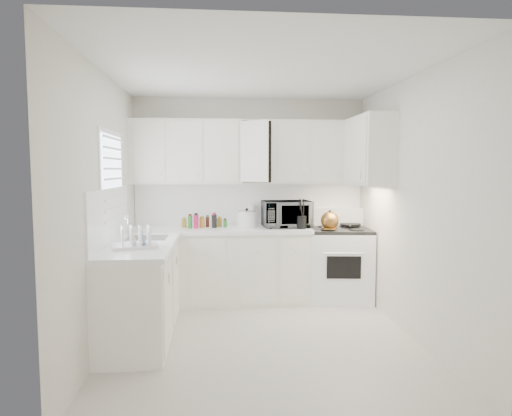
{
  "coord_description": "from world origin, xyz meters",
  "views": [
    {
      "loc": [
        -0.44,
        -4.26,
        1.69
      ],
      "look_at": [
        0.0,
        0.7,
        1.25
      ],
      "focal_mm": 31.3,
      "sensor_mm": 36.0,
      "label": 1
    }
  ],
  "objects": [
    {
      "name": "floor",
      "position": [
        0.0,
        0.0,
        0.0
      ],
      "size": [
        3.2,
        3.2,
        0.0
      ],
      "primitive_type": "plane",
      "color": "beige",
      "rests_on": "ground"
    },
    {
      "name": "ceiling",
      "position": [
        0.0,
        0.0,
        2.6
      ],
      "size": [
        3.2,
        3.2,
        0.0
      ],
      "primitive_type": "plane",
      "rotation": [
        3.14,
        0.0,
        0.0
      ],
      "color": "white",
      "rests_on": "ground"
    },
    {
      "name": "wall_back",
      "position": [
        0.0,
        1.6,
        1.3
      ],
      "size": [
        3.0,
        0.0,
        3.0
      ],
      "primitive_type": "plane",
      "rotation": [
        1.57,
        0.0,
        0.0
      ],
      "color": "silver",
      "rests_on": "ground"
    },
    {
      "name": "wall_front",
      "position": [
        0.0,
        -1.6,
        1.3
      ],
      "size": [
        3.0,
        0.0,
        3.0
      ],
      "primitive_type": "plane",
      "rotation": [
        -1.57,
        0.0,
        0.0
      ],
      "color": "silver",
      "rests_on": "ground"
    },
    {
      "name": "wall_left",
      "position": [
        -1.5,
        0.0,
        1.3
      ],
      "size": [
        0.0,
        3.2,
        3.2
      ],
      "primitive_type": "plane",
      "rotation": [
        1.57,
        0.0,
        1.57
      ],
      "color": "silver",
      "rests_on": "ground"
    },
    {
      "name": "wall_right",
      "position": [
        1.5,
        0.0,
        1.3
      ],
      "size": [
        0.0,
        3.2,
        3.2
      ],
      "primitive_type": "plane",
      "rotation": [
        1.57,
        0.0,
        -1.57
      ],
      "color": "silver",
      "rests_on": "ground"
    },
    {
      "name": "window_blinds",
      "position": [
        -1.48,
        0.35,
        1.55
      ],
      "size": [
        0.06,
        0.96,
        1.06
      ],
      "primitive_type": null,
      "color": "white",
      "rests_on": "wall_left"
    },
    {
      "name": "lower_cabinets_back",
      "position": [
        -0.39,
        1.3,
        0.45
      ],
      "size": [
        2.22,
        0.6,
        0.9
      ],
      "primitive_type": null,
      "color": "white",
      "rests_on": "floor"
    },
    {
      "name": "lower_cabinets_left",
      "position": [
        -1.2,
        0.2,
        0.45
      ],
      "size": [
        0.6,
        1.6,
        0.9
      ],
      "primitive_type": null,
      "color": "white",
      "rests_on": "floor"
    },
    {
      "name": "countertop_back",
      "position": [
        -0.39,
        1.29,
        0.93
      ],
      "size": [
        2.24,
        0.64,
        0.05
      ],
      "primitive_type": "cube",
      "color": "white",
      "rests_on": "lower_cabinets_back"
    },
    {
      "name": "countertop_left",
      "position": [
        -1.19,
        0.2,
        0.93
      ],
      "size": [
        0.64,
        1.62,
        0.05
      ],
      "primitive_type": "cube",
      "color": "white",
      "rests_on": "lower_cabinets_left"
    },
    {
      "name": "backsplash_back",
      "position": [
        0.0,
        1.59,
        1.23
      ],
      "size": [
        2.98,
        0.02,
        0.55
      ],
      "primitive_type": "cube",
      "color": "white",
      "rests_on": "wall_back"
    },
    {
      "name": "backsplash_left",
      "position": [
        -1.49,
        0.2,
        1.23
      ],
      "size": [
        0.02,
        1.6,
        0.55
      ],
      "primitive_type": "cube",
      "color": "white",
      "rests_on": "wall_left"
    },
    {
      "name": "upper_cabinets_back",
      "position": [
        0.0,
        1.44,
        1.5
      ],
      "size": [
        3.0,
        0.33,
        0.8
      ],
      "primitive_type": null,
      "color": "white",
      "rests_on": "wall_back"
    },
    {
      "name": "upper_cabinets_right",
      "position": [
        1.33,
        0.82,
        1.5
      ],
      "size": [
        0.33,
        0.9,
        0.8
      ],
      "primitive_type": null,
      "color": "white",
      "rests_on": "wall_right"
    },
    {
      "name": "sink",
      "position": [
        -1.19,
        0.55,
        1.07
      ],
      "size": [
        0.42,
        0.38,
        0.3
      ],
      "primitive_type": null,
      "color": "gray",
      "rests_on": "countertop_left"
    },
    {
      "name": "stove",
      "position": [
        1.13,
        1.26,
        0.59
      ],
      "size": [
        0.84,
        0.72,
        1.18
      ],
      "primitive_type": null,
      "rotation": [
        0.0,
        0.0,
        -0.12
      ],
      "color": "white",
      "rests_on": "floor"
    },
    {
      "name": "tea_kettle",
      "position": [
        0.95,
        1.1,
        1.07
      ],
      "size": [
        0.31,
        0.27,
        0.26
      ],
      "primitive_type": null,
      "rotation": [
        0.0,
        0.0,
        0.15
      ],
      "color": "olive",
      "rests_on": "stove"
    },
    {
      "name": "frying_pan",
      "position": [
        1.31,
        1.42,
        0.97
      ],
      "size": [
        0.4,
        0.52,
        0.04
      ],
      "primitive_type": null,
      "rotation": [
        0.0,
        0.0,
        -0.32
      ],
      "color": "black",
      "rests_on": "stove"
    },
    {
      "name": "microwave",
      "position": [
        0.45,
        1.32,
        1.15
      ],
      "size": [
        0.62,
        0.37,
        0.41
      ],
      "primitive_type": "imported",
      "rotation": [
        0.0,
        0.0,
        0.07
      ],
      "color": "gray",
      "rests_on": "countertop_back"
    },
    {
      "name": "rice_cooker",
      "position": [
        -0.06,
        1.33,
        1.07
      ],
      "size": [
        0.29,
        0.29,
        0.24
      ],
      "primitive_type": null,
      "rotation": [
        0.0,
        0.0,
        -0.25
      ],
      "color": "white",
      "rests_on": "countertop_back"
    },
    {
      "name": "paper_towel",
      "position": [
        0.02,
        1.52,
        1.08
      ],
      "size": [
        0.12,
        0.12,
        0.27
      ],
      "primitive_type": "cylinder",
      "color": "white",
      "rests_on": "countertop_back"
    },
    {
      "name": "utensil_crock",
      "position": [
        0.6,
        1.13,
        1.14
      ],
      "size": [
        0.16,
        0.16,
        0.38
      ],
      "primitive_type": null,
      "rotation": [
        0.0,
        0.0,
        0.27
      ],
      "color": "black",
      "rests_on": "countertop_back"
    },
    {
      "name": "dish_rack",
      "position": [
        -1.21,
        -0.04,
        1.06
      ],
      "size": [
        0.47,
        0.4,
        0.22
      ],
      "primitive_type": null,
      "rotation": [
        0.0,
        0.0,
        0.25
      ],
      "color": "white",
      "rests_on": "countertop_left"
    },
    {
      "name": "spice_left_0",
      "position": [
        -0.85,
        1.42,
        1.02
      ],
      "size": [
        0.06,
        0.06,
        0.13
      ],
      "primitive_type": "cylinder",
      "color": "olive",
      "rests_on": "countertop_back"
    },
    {
      "name": "spice_left_1",
      "position": [
        -0.78,
        1.33,
        1.02
      ],
      "size": [
        0.06,
        0.06,
        0.13
      ],
      "primitive_type": "cylinder",
      "color": "#2B7A28",
      "rests_on": "countertop_back"
    },
    {
      "name": "spice_left_2",
      "position": [
        -0.7,
        1.42,
        1.02
      ],
      "size": [
        0.06,
        0.06,
        0.13
      ],
      "primitive_type": "cylinder",
      "color": "#D01B55",
      "rests_on": "countertop_back"
    },
    {
      "name": "spice_left_3",
      "position": [
        -0.62,
        1.33,
        1.02
      ],
      "size": [
        0.06,
        0.06,
        0.13
      ],
      "primitive_type": "cylinder",
      "color": "gold",
      "rests_on": "countertop_back"
    },
    {
      "name": "spice_left_4",
      "position": [
        -0.55,
        1.42,
        1.02
      ],
      "size": [
        0.06,
        0.06,
        0.13
      ],
      "primitive_type": "cylinder",
      "color": "#4D2016",
      "rests_on": "countertop_back"
    },
    {
      "name": "spice_left_5",
      "position": [
        -0.47,
        1.33,
        1.02
      ],
      "size": [
        0.06,
        0.06,
        0.13
      ],
      "primitive_type": "cylinder",
      "color": "black",
      "rests_on": "countertop_back"
    },
    {
      "name": "spice_left_6",
      "position": [
        -0.4,
        1.42,
        1.02
      ],
      "size": [
        0.06,
        0.06,
        0.13
      ],
      "primitive_type": "cylinder",
      "color": "olive",
      "rests_on": "countertop_back"
    },
    {
      "name": "spice_left_7",
      "position": [
        -0.32,
        1.33,
        1.02
      ],
      "size": [
        0.06,
        0.06,
        0.13
      ],
      "primitive_type": "cylinder",
      "color": "#2B7A28",
      "rests_on": "countertop_back"
    },
    {
      "name": "sauce_right_0",
      "position": [
        0.58,
        1.46,
        1.05
      ],
      "size": [
        0.06,
        0.06,
        0.19
      ],
      "primitive_type": "cylinder",
      "color": "#D01B55",
      "rests_on": "countertop_back"
    },
    {
      "name": "sauce_right_1",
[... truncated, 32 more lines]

